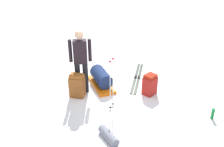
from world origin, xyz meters
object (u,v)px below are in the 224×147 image
skier_standing (81,59)px  gear_sled (101,79)px  backpack_large_dark (150,85)px  backpack_bright (77,86)px  ski_pair_near (137,77)px  sleeping_mat_rolled (109,136)px  thermos_bottle (213,114)px  ski_poles_planted_near (112,82)px

skier_standing → gear_sled: 0.93m
backpack_large_dark → backpack_bright: 1.87m
ski_pair_near → sleeping_mat_rolled: sleeping_mat_rolled is taller
skier_standing → backpack_large_dark: size_ratio=3.00×
skier_standing → gear_sled: bearing=-18.8°
skier_standing → sleeping_mat_rolled: skier_standing is taller
gear_sled → thermos_bottle: size_ratio=4.63×
ski_pair_near → thermos_bottle: 2.47m
ski_poles_planted_near → sleeping_mat_rolled: 1.26m
backpack_bright → gear_sled: (0.79, -0.12, -0.08)m
backpack_bright → sleeping_mat_rolled: bearing=-113.7°
skier_standing → thermos_bottle: skier_standing is taller
skier_standing → sleeping_mat_rolled: size_ratio=3.09×
ski_pair_near → backpack_large_dark: bearing=-125.8°
backpack_large_dark → gear_sled: (-0.49, 1.25, -0.05)m
gear_sled → sleeping_mat_rolled: gear_sled is taller
backpack_large_dark → gear_sled: size_ratio=0.47×
ski_pair_near → sleeping_mat_rolled: size_ratio=3.21×
ski_pair_near → backpack_large_dark: size_ratio=3.12×
skier_standing → backpack_large_dark: (1.04, -1.44, -0.68)m
sleeping_mat_rolled → thermos_bottle: thermos_bottle is taller
ski_pair_near → gear_sled: gear_sled is taller
ski_pair_near → backpack_bright: size_ratio=2.81×
backpack_bright → thermos_bottle: bearing=-67.3°
skier_standing → thermos_bottle: 3.37m
ski_poles_planted_near → skier_standing: bearing=85.6°
ski_pair_near → sleeping_mat_rolled: (-2.55, -1.04, 0.08)m
sleeping_mat_rolled → thermos_bottle: size_ratio=2.12×
gear_sled → thermos_bottle: gear_sled is taller
skier_standing → sleeping_mat_rolled: 2.16m
skier_standing → backpack_large_dark: bearing=-54.2°
skier_standing → sleeping_mat_rolled: (-0.97, -1.73, -0.86)m
backpack_large_dark → thermos_bottle: (-0.01, -1.66, -0.15)m
gear_sled → sleeping_mat_rolled: 2.17m
ski_poles_planted_near → gear_sled: size_ratio=1.07×
skier_standing → backpack_bright: 0.69m
backpack_large_dark → ski_pair_near: bearing=54.2°
ski_pair_near → thermos_bottle: (-0.55, -2.41, 0.12)m
backpack_bright → ski_poles_planted_near: (0.15, -1.01, 0.41)m
skier_standing → ski_poles_planted_near: bearing=-94.4°
gear_sled → skier_standing: bearing=161.2°
ski_pair_near → gear_sled: 1.16m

